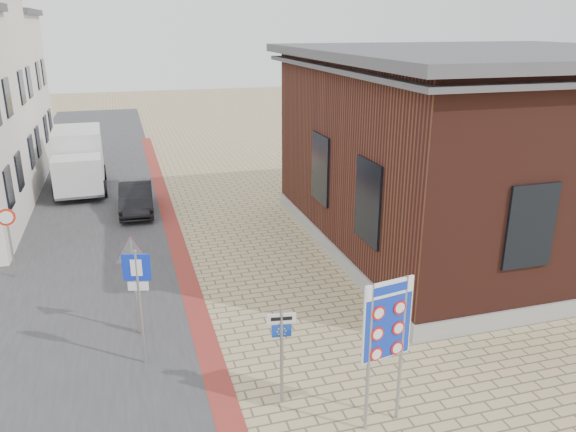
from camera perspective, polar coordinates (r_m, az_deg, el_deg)
ground at (r=12.92m, az=2.62°, el=-16.95°), size 120.00×120.00×0.00m
road_strip at (r=26.06m, az=-20.17°, el=0.89°), size 7.00×60.00×0.02m
curb_strip at (r=21.30m, az=-11.39°, el=-2.22°), size 0.60×40.00×0.02m
brick_building at (r=21.39m, az=19.79°, el=6.82°), size 13.00×13.00×6.80m
bike_rack at (r=15.40m, az=9.40°, el=-9.68°), size 0.08×1.80×0.60m
sedan at (r=24.52m, az=-15.17°, el=1.84°), size 1.49×3.91×1.27m
box_truck at (r=28.56m, az=-20.49°, el=5.37°), size 2.39×5.40×2.80m
border_sign at (r=10.84m, az=10.06°, el=-10.62°), size 1.07×0.23×3.15m
essen_sign at (r=11.73m, az=-0.66°, el=-12.58°), size 0.59×0.13×2.21m
parking_sign at (r=13.11m, az=-14.96°, el=-6.98°), size 0.62×0.21×2.87m
yield_sign at (r=14.47m, az=-15.53°, el=-4.40°), size 0.93×0.10×2.62m
speed_sign at (r=19.20m, az=-26.51°, el=-1.49°), size 0.53×0.14×2.28m
bollard at (r=15.00m, az=-14.68°, el=-10.09°), size 0.09×0.09×0.90m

